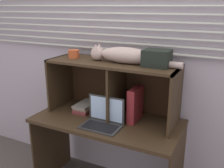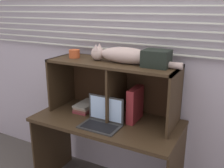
{
  "view_description": "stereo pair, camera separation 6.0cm",
  "coord_description": "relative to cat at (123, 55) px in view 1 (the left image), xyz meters",
  "views": [
    {
      "loc": [
        0.95,
        -1.62,
        1.73
      ],
      "look_at": [
        0.0,
        0.3,
        1.07
      ],
      "focal_mm": 40.84,
      "sensor_mm": 36.0,
      "label": 1
    },
    {
      "loc": [
        1.01,
        -1.59,
        1.73
      ],
      "look_at": [
        0.0,
        0.3,
        1.07
      ],
      "focal_mm": 40.84,
      "sensor_mm": 36.0,
      "label": 2
    }
  ],
  "objects": [
    {
      "name": "small_basket",
      "position": [
        -0.5,
        -0.0,
        -0.03
      ],
      "size": [
        0.1,
        0.1,
        0.07
      ],
      "primitive_type": "cylinder",
      "color": "#BE5028",
      "rests_on": "hutch_shelf_unit"
    },
    {
      "name": "book_stack",
      "position": [
        -0.38,
        -0.0,
        -0.53
      ],
      "size": [
        0.15,
        0.27,
        0.07
      ],
      "color": "maroon",
      "rests_on": "desk"
    },
    {
      "name": "desk",
      "position": [
        -0.1,
        -0.1,
        -0.73
      ],
      "size": [
        1.3,
        0.63,
        0.77
      ],
      "color": "#372818",
      "rests_on": "ground"
    },
    {
      "name": "storage_box",
      "position": [
        0.29,
        -0.0,
        0.0
      ],
      "size": [
        0.21,
        0.17,
        0.13
      ],
      "primitive_type": "cube",
      "color": "black",
      "rests_on": "hutch_shelf_unit"
    },
    {
      "name": "hutch_shelf_unit",
      "position": [
        -0.1,
        0.03,
        -0.22
      ],
      "size": [
        1.15,
        0.4,
        0.5
      ],
      "color": "#372818",
      "rests_on": "desk"
    },
    {
      "name": "back_panel_with_blinds",
      "position": [
        -0.1,
        0.25,
        -0.07
      ],
      "size": [
        4.4,
        0.08,
        2.5
      ],
      "color": "#B2AAB7",
      "rests_on": "ground"
    },
    {
      "name": "binder_upright",
      "position": [
        0.12,
        -0.0,
        -0.42
      ],
      "size": [
        0.06,
        0.23,
        0.3
      ],
      "primitive_type": "cube",
      "color": "maroon",
      "rests_on": "desk"
    },
    {
      "name": "laptop",
      "position": [
        -0.08,
        -0.22,
        -0.51
      ],
      "size": [
        0.33,
        0.21,
        0.24
      ],
      "color": "#2F2F2F",
      "rests_on": "desk"
    },
    {
      "name": "cat",
      "position": [
        0.0,
        0.0,
        0.0
      ],
      "size": [
        0.8,
        0.15,
        0.15
      ],
      "color": "#BDA49A",
      "rests_on": "hutch_shelf_unit"
    }
  ]
}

